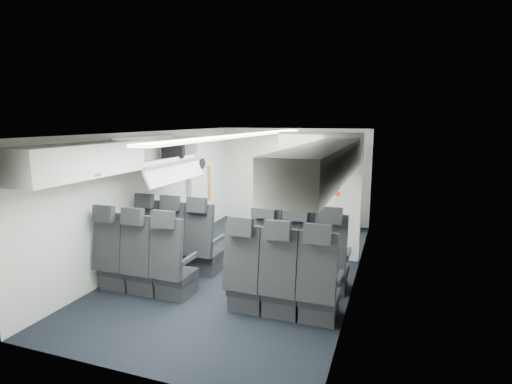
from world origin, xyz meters
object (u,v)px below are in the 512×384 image
Objects in this scene: seat_row_front at (235,252)px; flight_attendant at (292,204)px; seat_row_mid at (208,274)px; galley_unit at (334,185)px; boarding_door at (200,187)px; carry_on_bag at (173,152)px.

flight_attendant is (0.39, 1.85, 0.39)m from seat_row_front.
flight_attendant reaches higher than seat_row_mid.
boarding_door is (-2.59, -1.17, 0.00)m from galley_unit.
carry_on_bag is (-1.37, 1.52, 1.41)m from seat_row_mid.
carry_on_bag is (0.27, -1.46, 0.86)m from boarding_door.
flight_attendant is (-0.56, -1.40, -0.15)m from galley_unit.
seat_row_front and seat_row_mid have the same top height.
seat_row_front is 2.09× the size of flight_attendant.
flight_attendant is at bearing -111.93° from galley_unit.
boarding_door is 1.72m from carry_on_bag.
galley_unit is 3.61m from carry_on_bag.
boarding_door is (-1.64, 2.99, 0.55)m from seat_row_mid.
carry_on_bag is at bearing 155.54° from seat_row_front.
galley_unit reaches higher than seat_row_mid.
seat_row_front is at bearing 162.15° from flight_attendant.
boarding_door reaches higher than seat_row_mid.
flight_attendant is (0.39, 2.75, 0.39)m from seat_row_mid.
seat_row_mid is 3.45m from boarding_door.
galley_unit is at bearing 73.72° from seat_row_front.
seat_row_front is at bearing 90.00° from seat_row_mid.
galley_unit is at bearing -28.00° from flight_attendant.
flight_attendant reaches higher than seat_row_front.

